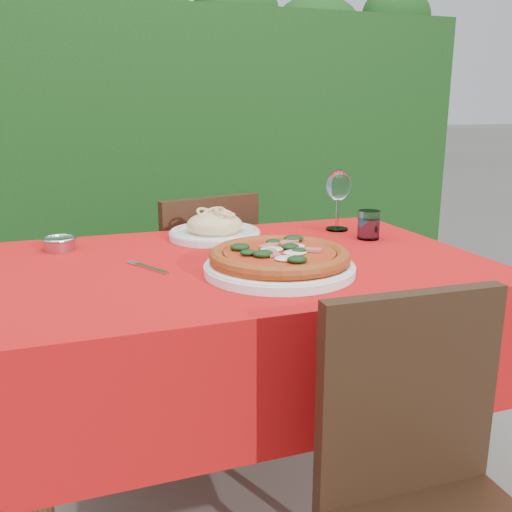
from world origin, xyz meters
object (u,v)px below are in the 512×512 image
object	(u,v)px
chair_near	(431,492)
chair_far	(200,288)
pizza_plate	(279,260)
fork	(152,268)
steel_ramekin	(60,244)
wine_glass	(338,188)
water_glass	(369,226)
pasta_plate	(215,229)

from	to	relation	value
chair_near	chair_far	size ratio (longest dim) A/B	0.98
chair_near	pizza_plate	xyz separation A→B (m)	(-0.09, 0.52, 0.31)
fork	steel_ramekin	bearing A→B (deg)	99.39
chair_near	pizza_plate	size ratio (longest dim) A/B	2.08
chair_far	wine_glass	distance (m)	0.66
water_glass	fork	size ratio (longest dim) A/B	0.51
steel_ramekin	chair_far	bearing A→B (deg)	33.37
chair_near	wine_glass	bearing A→B (deg)	75.21
chair_near	pasta_plate	distance (m)	1.01
chair_near	fork	xyz separation A→B (m)	(-0.39, 0.66, 0.28)
chair_far	wine_glass	world-z (taller)	wine_glass
steel_ramekin	pasta_plate	bearing A→B (deg)	0.23
wine_glass	fork	size ratio (longest dim) A/B	1.14
wine_glass	pizza_plate	bearing A→B (deg)	-132.14
steel_ramekin	pizza_plate	bearing A→B (deg)	-39.92
pizza_plate	water_glass	xyz separation A→B (m)	(0.40, 0.25, 0.01)
pasta_plate	chair_far	bearing A→B (deg)	85.43
water_glass	steel_ramekin	bearing A→B (deg)	169.35
fork	steel_ramekin	world-z (taller)	steel_ramekin
water_glass	wine_glass	bearing A→B (deg)	101.64
chair_far	pizza_plate	distance (m)	0.80
steel_ramekin	water_glass	bearing A→B (deg)	-10.65
fork	chair_near	bearing A→B (deg)	-86.52
chair_near	chair_far	world-z (taller)	chair_far
chair_far	steel_ramekin	bearing A→B (deg)	19.63
chair_near	pizza_plate	world-z (taller)	chair_near
chair_near	water_glass	bearing A→B (deg)	70.28
pizza_plate	steel_ramekin	world-z (taller)	pizza_plate
water_glass	wine_glass	world-z (taller)	wine_glass
water_glass	fork	world-z (taller)	water_glass
water_glass	steel_ramekin	xyz separation A→B (m)	(-0.90, 0.17, -0.02)
chair_far	water_glass	size ratio (longest dim) A/B	9.46
pasta_plate	fork	distance (m)	0.38
chair_near	wine_glass	distance (m)	1.05
wine_glass	pasta_plate	bearing A→B (deg)	176.87
pasta_plate	wine_glass	bearing A→B (deg)	-3.13
water_glass	pasta_plate	bearing A→B (deg)	158.86
pizza_plate	wine_glass	world-z (taller)	wine_glass
water_glass	chair_far	bearing A→B (deg)	130.58
chair_far	pizza_plate	xyz separation A→B (m)	(0.02, -0.74, 0.30)
pasta_plate	fork	bearing A→B (deg)	-129.93
pizza_plate	water_glass	world-z (taller)	water_glass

